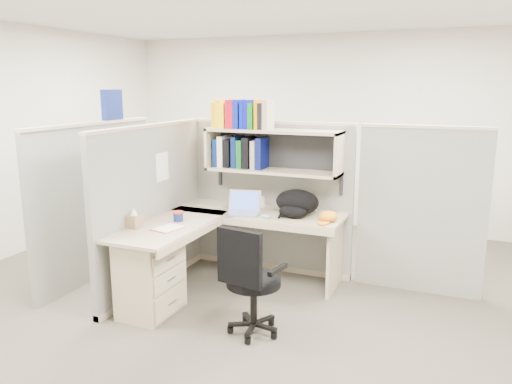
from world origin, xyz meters
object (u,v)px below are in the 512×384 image
at_px(snack_canister, 178,216).
at_px(task_chair, 251,297).
at_px(desk, 181,259).
at_px(backpack, 295,203).
at_px(laptop, 242,203).

xyz_separation_m(snack_canister, task_chair, (0.97, -0.51, -0.45)).
distance_m(desk, backpack, 1.23).
distance_m(desk, snack_canister, 0.43).
height_order(laptop, snack_canister, laptop).
bearing_deg(desk, task_chair, -19.70).
bearing_deg(laptop, task_chair, -72.99).
relative_size(laptop, snack_canister, 3.39).
relative_size(desk, backpack, 4.00).
distance_m(backpack, snack_canister, 1.14).
relative_size(desk, laptop, 5.33).
bearing_deg(laptop, backpack, 5.50).
xyz_separation_m(backpack, snack_canister, (-0.96, -0.61, -0.08)).
bearing_deg(task_chair, laptop, 117.95).
height_order(desk, task_chair, task_chair).
relative_size(snack_canister, task_chair, 0.10).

